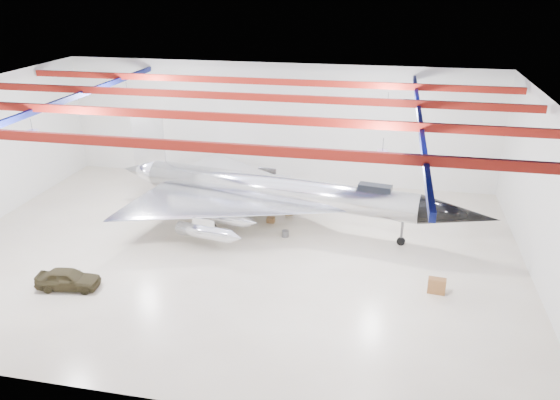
# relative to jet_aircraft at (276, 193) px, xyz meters

# --- Properties ---
(floor) EXTENTS (40.00, 40.00, 0.00)m
(floor) POSITION_rel_jet_aircraft_xyz_m (-2.13, -4.78, -2.68)
(floor) COLOR #C3B49B
(floor) RESTS_ON ground
(wall_back) EXTENTS (40.00, 0.00, 40.00)m
(wall_back) POSITION_rel_jet_aircraft_xyz_m (-2.13, 10.22, 2.82)
(wall_back) COLOR silver
(wall_back) RESTS_ON floor
(wall_right) EXTENTS (0.00, 30.00, 30.00)m
(wall_right) POSITION_rel_jet_aircraft_xyz_m (17.87, -4.78, 2.82)
(wall_right) COLOR silver
(wall_right) RESTS_ON floor
(ceiling) EXTENTS (40.00, 40.00, 0.00)m
(ceiling) POSITION_rel_jet_aircraft_xyz_m (-2.13, -4.78, 8.32)
(ceiling) COLOR #0A0F38
(ceiling) RESTS_ON wall_back
(ceiling_structure) EXTENTS (39.50, 29.50, 1.08)m
(ceiling_structure) POSITION_rel_jet_aircraft_xyz_m (-2.13, -4.78, 7.64)
(ceiling_structure) COLOR maroon
(ceiling_structure) RESTS_ON ceiling
(jet_aircraft) EXTENTS (29.89, 19.62, 8.18)m
(jet_aircraft) POSITION_rel_jet_aircraft_xyz_m (0.00, 0.00, 0.00)
(jet_aircraft) COLOR silver
(jet_aircraft) RESTS_ON floor
(jeep) EXTENTS (4.10, 2.13, 1.33)m
(jeep) POSITION_rel_jet_aircraft_xyz_m (-10.75, -11.77, -2.02)
(jeep) COLOR #362F1B
(jeep) RESTS_ON floor
(desk) EXTENTS (1.12, 0.64, 0.98)m
(desk) POSITION_rel_jet_aircraft_xyz_m (11.69, -7.70, -2.19)
(desk) COLOR brown
(desk) RESTS_ON floor
(crate_ply) EXTENTS (0.62, 0.52, 0.41)m
(crate_ply) POSITION_rel_jet_aircraft_xyz_m (-9.04, 1.04, -2.48)
(crate_ply) COLOR olive
(crate_ply) RESTS_ON floor
(toolbox_red) EXTENTS (0.57, 0.51, 0.33)m
(toolbox_red) POSITION_rel_jet_aircraft_xyz_m (-3.60, 1.51, -2.52)
(toolbox_red) COLOR maroon
(toolbox_red) RESTS_ON floor
(engine_drum) EXTENTS (0.61, 0.61, 0.48)m
(engine_drum) POSITION_rel_jet_aircraft_xyz_m (1.08, -1.88, -2.44)
(engine_drum) COLOR #59595B
(engine_drum) RESTS_ON floor
(parts_bin) EXTENTS (0.78, 0.68, 0.47)m
(parts_bin) POSITION_rel_jet_aircraft_xyz_m (0.58, 2.22, -2.45)
(parts_bin) COLOR olive
(parts_bin) RESTS_ON floor
(crate_small) EXTENTS (0.41, 0.34, 0.27)m
(crate_small) POSITION_rel_jet_aircraft_xyz_m (-6.52, 2.81, -2.55)
(crate_small) COLOR #59595B
(crate_small) RESTS_ON floor
(oil_barrel) EXTENTS (0.64, 0.53, 0.42)m
(oil_barrel) POSITION_rel_jet_aircraft_xyz_m (-0.54, 0.41, -2.47)
(oil_barrel) COLOR olive
(oil_barrel) RESTS_ON floor
(spares_box) EXTENTS (0.46, 0.46, 0.32)m
(spares_box) POSITION_rel_jet_aircraft_xyz_m (-1.48, 2.29, -2.52)
(spares_box) COLOR #59595B
(spares_box) RESTS_ON floor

